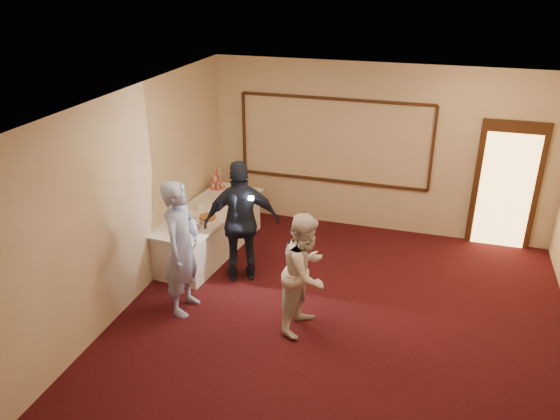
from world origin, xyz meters
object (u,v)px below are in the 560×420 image
Objects in this scene: cupcake_stand at (217,180)px; tart at (208,218)px; guest at (242,222)px; buffet_table at (209,231)px; plate_stack_a at (200,206)px; man at (182,248)px; woman at (306,273)px; pavlova_tray at (189,226)px; plate_stack_b at (228,200)px.

cupcake_stand reaches higher than tart.
cupcake_stand is 0.21× the size of guest.
plate_stack_a is (-0.11, -0.02, 0.45)m from buffet_table.
man reaches higher than guest.
tart is at bearing -65.80° from buffet_table.
cupcake_stand is at bearing 106.29° from tart.
tart is 1.36m from man.
woman is at bearing -47.71° from cupcake_stand.
pavlova_tray is 3.28× the size of plate_stack_b.
buffet_table is 2.63m from woman.
pavlova_tray is 1.77m from cupcake_stand.
plate_stack_a is 0.09× the size of guest.
man is (0.22, -1.33, 0.17)m from tart.
woman is at bearing -21.21° from pavlova_tray.
guest reaches higher than plate_stack_a.
cupcake_stand reaches higher than plate_stack_b.
plate_stack_b is at bearing 3.82° from man.
guest is (1.08, -1.60, 0.04)m from cupcake_stand.
woman reaches higher than pavlova_tray.
buffet_table is 14.97× the size of plate_stack_b.
cupcake_stand is 3.42m from woman.
guest is at bearing -37.00° from buffet_table.
buffet_table is 4.57× the size of pavlova_tray.
woman is (2.02, -0.78, -0.03)m from pavlova_tray.
pavlova_tray is 1.82× the size of tart.
woman is at bearing -46.10° from plate_stack_b.
buffet_table is 14.80× the size of plate_stack_a.
buffet_table is 0.55m from tart.
plate_stack_a reaches higher than tart.
man reaches higher than tart.
cupcake_stand is at bearing 53.66° from woman.
plate_stack_b is at bearing 56.79° from buffet_table.
woman is (2.18, -1.54, -0.02)m from plate_stack_a.
guest is at bearing -56.09° from cupcake_stand.
plate_stack_b is 0.10× the size of woman.
tart is (0.15, -0.33, 0.41)m from buffet_table.
plate_stack_a is 0.09× the size of man.
woman is (1.84, -1.91, -0.01)m from plate_stack_b.
buffet_table is 0.62m from plate_stack_b.
pavlova_tray reaches higher than plate_stack_a.
buffet_table is at bearing 93.87° from pavlova_tray.
woman is (2.07, -1.56, 0.44)m from buffet_table.
tart is at bearing 9.22° from man.
cupcake_stand reaches higher than plate_stack_a.
plate_stack_b reaches higher than buffet_table.
plate_stack_b is (0.18, 1.13, -0.01)m from pavlova_tray.
man is (0.48, -1.64, 0.13)m from plate_stack_a.
guest reaches higher than buffet_table.
cupcake_stand is 2.46× the size of plate_stack_b.
buffet_table is 1.79m from man.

